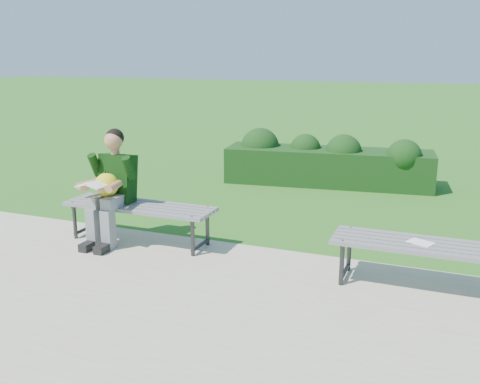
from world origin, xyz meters
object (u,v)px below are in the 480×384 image
(hedge, at_px, (324,161))
(bench_right, at_px, (431,250))
(bench_left, at_px, (139,209))
(paper_sheet, at_px, (421,242))
(seated_boy, at_px, (111,184))

(hedge, height_order, bench_right, hedge)
(bench_left, distance_m, paper_sheet, 3.12)
(bench_right, bearing_deg, seated_boy, 178.95)
(hedge, xyz_separation_m, bench_right, (1.90, -3.93, 0.03))
(hedge, distance_m, paper_sheet, 4.32)
(bench_left, distance_m, seated_boy, 0.44)
(bench_left, bearing_deg, bench_right, -2.91)
(hedge, xyz_separation_m, bench_left, (-1.31, -3.76, 0.03))
(seated_boy, height_order, paper_sheet, seated_boy)
(hedge, bearing_deg, bench_right, -64.19)
(bench_right, height_order, paper_sheet, bench_right)
(bench_right, distance_m, paper_sheet, 0.12)
(bench_left, height_order, seated_boy, seated_boy)
(bench_left, bearing_deg, paper_sheet, -3.00)
(paper_sheet, bearing_deg, hedge, 114.61)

